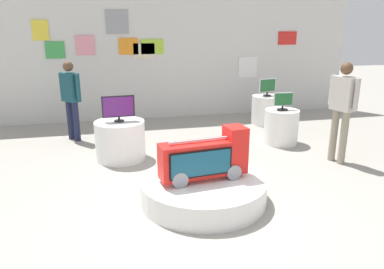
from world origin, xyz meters
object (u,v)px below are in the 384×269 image
Objects in this scene: tv_on_right_rear at (268,86)px; shopper_browsing_rear at (71,95)px; display_pedestal_right_rear at (266,110)px; main_display_pedestal at (203,190)px; tv_on_left_rear at (118,107)px; novelty_firetruck_tv at (205,159)px; display_pedestal_center_rear at (281,127)px; display_pedestal_left_rear at (120,140)px; tv_on_center_rear at (283,101)px; shopper_browsing_near_truck at (342,105)px.

shopper_browsing_rear is at bearing -176.04° from tv_on_right_rear.
display_pedestal_right_rear is 1.55× the size of tv_on_right_rear.
display_pedestal_right_rear is at bearing 55.07° from main_display_pedestal.
tv_on_left_rear is at bearing -154.57° from tv_on_right_rear.
main_display_pedestal is 3.81m from shopper_browsing_rear.
tv_on_left_rear is (-1.00, 1.88, 0.77)m from main_display_pedestal.
novelty_firetruck_tv is (0.02, -0.00, 0.44)m from main_display_pedestal.
tv_on_right_rear is (-0.00, -0.00, 0.56)m from display_pedestal_right_rear.
tv_on_right_rear is at bearing 77.10° from display_pedestal_center_rear.
tv_on_right_rear reaches higher than display_pedestal_left_rear.
main_display_pedestal is at bearing 169.82° from novelty_firetruck_tv.
display_pedestal_left_rear is 1.26× the size of display_pedestal_right_rear.
display_pedestal_center_rear is at bearing -16.05° from shopper_browsing_rear.
tv_on_right_rear reaches higher than novelty_firetruck_tv.
tv_on_center_rear is at bearing -86.27° from display_pedestal_center_rear.
novelty_firetruck_tv is 2.67× the size of tv_on_right_rear.
main_display_pedestal is 3.04× the size of tv_on_left_rear.
tv_on_right_rear reaches higher than display_pedestal_center_rear.
tv_on_right_rear is at bearing 3.96° from shopper_browsing_rear.
tv_on_center_rear is at bearing 3.35° from display_pedestal_left_rear.
novelty_firetruck_tv is 2.97m from display_pedestal_center_rear.
tv_on_right_rear is (3.46, 1.64, 0.56)m from display_pedestal_left_rear.
tv_on_center_rear reaches higher than display_pedestal_right_rear.
display_pedestal_center_rear is (3.13, 0.19, 0.00)m from display_pedestal_left_rear.
display_pedestal_left_rear is at bearing -154.58° from display_pedestal_right_rear.
tv_on_right_rear is at bearing 55.05° from main_display_pedestal.
tv_on_center_rear is at bearing 44.50° from novelty_firetruck_tv.
display_pedestal_left_rear is 3.87m from tv_on_right_rear.
display_pedestal_left_rear is 1.57× the size of tv_on_left_rear.
display_pedestal_right_rear is 2.72m from shopper_browsing_near_truck.
shopper_browsing_near_truck reaches higher than main_display_pedestal.
tv_on_left_rear is 1.42× the size of tv_on_center_rear.
main_display_pedestal is at bearing -124.95° from tv_on_right_rear.
novelty_firetruck_tv reaches higher than display_pedestal_center_rear.
novelty_firetruck_tv is 3.77m from shopper_browsing_rear.
tv_on_left_rear is 3.88m from display_pedestal_right_rear.
tv_on_left_rear reaches higher than main_display_pedestal.
shopper_browsing_rear is (-4.01, 1.15, 0.59)m from display_pedestal_center_rear.
novelty_firetruck_tv is 2.76m from shopper_browsing_near_truck.
shopper_browsing_rear is at bearing 123.21° from tv_on_left_rear.
tv_on_right_rear reaches higher than tv_on_center_rear.
tv_on_left_rear is 3.84m from tv_on_right_rear.
main_display_pedestal is 1.05× the size of shopper_browsing_rear.
shopper_browsing_near_truck is at bearing -27.46° from shopper_browsing_rear.
tv_on_left_rear reaches higher than display_pedestal_right_rear.
novelty_firetruck_tv is 4.31m from tv_on_right_rear.
shopper_browsing_near_truck is (0.13, -2.63, 0.10)m from tv_on_right_rear.
novelty_firetruck_tv is 2.17m from tv_on_left_rear.
display_pedestal_center_rear is 0.52m from tv_on_center_rear.
display_pedestal_right_rear is (0.33, 1.46, -0.52)m from tv_on_center_rear.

